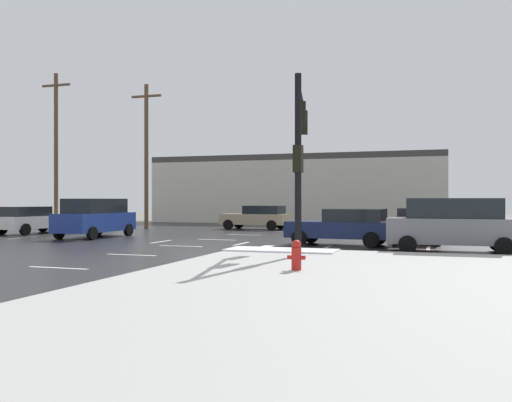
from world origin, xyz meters
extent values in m
plane|color=slate|center=(0.00, 0.00, 0.00)|extent=(120.00, 120.00, 0.00)
cube|color=#232326|center=(0.00, 0.00, 0.01)|extent=(44.00, 44.00, 0.02)
cube|color=white|center=(5.00, -4.00, 0.17)|extent=(4.00, 1.60, 0.06)
cube|color=silver|center=(0.00, -10.00, 0.02)|extent=(2.00, 0.15, 0.01)
cube|color=silver|center=(0.00, -6.00, 0.02)|extent=(2.00, 0.15, 0.01)
cube|color=silver|center=(0.00, -2.00, 0.02)|extent=(2.00, 0.15, 0.01)
cube|color=silver|center=(0.00, 2.00, 0.02)|extent=(2.00, 0.15, 0.01)
cube|color=silver|center=(0.00, 6.00, 0.02)|extent=(2.00, 0.15, 0.01)
cube|color=silver|center=(0.00, 10.00, 0.02)|extent=(2.00, 0.15, 0.01)
cube|color=silver|center=(0.00, 14.00, 0.02)|extent=(2.00, 0.15, 0.01)
cube|color=silver|center=(0.00, 18.00, 0.02)|extent=(2.00, 0.15, 0.01)
cube|color=silver|center=(-10.00, 0.00, 0.02)|extent=(0.15, 2.00, 0.01)
cube|color=silver|center=(-6.00, 0.00, 0.02)|extent=(0.15, 2.00, 0.01)
cube|color=silver|center=(-2.00, 0.00, 0.02)|extent=(0.15, 2.00, 0.01)
cube|color=silver|center=(2.00, 0.00, 0.02)|extent=(0.15, 2.00, 0.01)
cube|color=silver|center=(6.00, 0.00, 0.02)|extent=(0.15, 2.00, 0.01)
cube|color=silver|center=(10.00, 0.00, 0.02)|extent=(0.15, 2.00, 0.01)
cube|color=silver|center=(3.50, -4.00, 0.02)|extent=(0.45, 7.00, 0.01)
cylinder|color=black|center=(6.01, -5.60, 3.14)|extent=(0.22, 0.22, 6.01)
cylinder|color=black|center=(5.54, -3.25, 5.75)|extent=(1.08, 4.72, 0.14)
cube|color=black|center=(5.59, -3.48, 5.12)|extent=(0.41, 0.35, 0.95)
sphere|color=red|center=(5.56, -3.33, 5.41)|extent=(0.20, 0.20, 0.20)
cube|color=black|center=(5.17, -1.37, 5.12)|extent=(0.41, 0.35, 0.95)
sphere|color=red|center=(5.13, -1.22, 5.41)|extent=(0.20, 0.20, 0.20)
cube|color=black|center=(6.01, -5.60, 3.34)|extent=(0.28, 0.36, 0.90)
cylinder|color=red|center=(6.87, -9.21, 0.44)|extent=(0.26, 0.26, 0.60)
sphere|color=red|center=(6.87, -9.21, 0.81)|extent=(0.25, 0.25, 0.25)
cylinder|color=red|center=(6.69, -9.21, 0.47)|extent=(0.12, 0.11, 0.11)
cylinder|color=red|center=(7.05, -9.21, 0.47)|extent=(0.12, 0.11, 0.11)
cube|color=beige|center=(-1.46, 24.58, 2.64)|extent=(24.90, 8.00, 5.27)
cube|color=#3F3D3A|center=(-1.46, 24.58, 5.52)|extent=(24.90, 8.00, 0.50)
cube|color=slate|center=(10.93, -1.30, 0.82)|extent=(4.84, 2.05, 0.95)
cube|color=black|center=(10.93, -1.30, 1.67)|extent=(3.40, 1.87, 0.75)
cylinder|color=black|center=(12.54, -0.29, 0.35)|extent=(0.66, 0.23, 0.66)
cylinder|color=black|center=(12.58, -2.24, 0.35)|extent=(0.66, 0.23, 0.66)
cylinder|color=black|center=(9.27, -0.36, 0.35)|extent=(0.66, 0.23, 0.66)
cylinder|color=black|center=(9.32, -2.31, 0.35)|extent=(0.66, 0.23, 0.66)
cube|color=#B21919|center=(9.37, 3.28, 0.70)|extent=(2.06, 4.60, 0.70)
cube|color=black|center=(9.33, 3.96, 1.33)|extent=(1.80, 2.57, 0.55)
cylinder|color=black|center=(10.36, 1.81, 0.35)|extent=(0.26, 0.67, 0.66)
cylinder|color=black|center=(8.56, 1.70, 0.35)|extent=(0.26, 0.67, 0.66)
cylinder|color=black|center=(10.18, 4.86, 0.35)|extent=(0.26, 0.67, 0.66)
cylinder|color=black|center=(8.38, 4.76, 0.35)|extent=(0.26, 0.67, 0.66)
sphere|color=white|center=(10.07, 1.12, 0.70)|extent=(0.18, 0.18, 0.18)
sphere|color=white|center=(8.92, 1.05, 0.70)|extent=(0.18, 0.18, 0.18)
cube|color=#141E47|center=(6.31, 0.59, 0.70)|extent=(4.61, 2.10, 0.70)
cube|color=black|center=(6.98, 0.54, 1.33)|extent=(2.58, 1.82, 0.55)
cylinder|color=black|center=(4.72, -0.21, 0.35)|extent=(0.67, 0.26, 0.66)
cylinder|color=black|center=(4.84, 1.59, 0.35)|extent=(0.67, 0.26, 0.66)
cylinder|color=black|center=(7.77, -0.41, 0.35)|extent=(0.67, 0.26, 0.66)
cylinder|color=black|center=(7.89, 1.38, 0.35)|extent=(0.67, 0.26, 0.66)
sphere|color=white|center=(4.07, 0.16, 0.70)|extent=(0.18, 0.18, 0.18)
sphere|color=white|center=(4.15, 1.31, 0.70)|extent=(0.18, 0.18, 0.18)
cube|color=navy|center=(-6.67, 1.52, 0.82)|extent=(2.01, 4.83, 0.95)
cube|color=black|center=(-6.67, 1.52, 1.67)|extent=(1.84, 3.38, 0.75)
cylinder|color=black|center=(-7.62, 3.17, 0.35)|extent=(0.23, 0.66, 0.66)
cylinder|color=black|center=(-5.67, 3.14, 0.35)|extent=(0.23, 0.66, 0.66)
cylinder|color=black|center=(-7.67, -0.09, 0.35)|extent=(0.23, 0.66, 0.66)
cylinder|color=black|center=(-5.72, -0.12, 0.35)|extent=(0.23, 0.66, 0.66)
sphere|color=white|center=(-7.26, 3.88, 0.82)|extent=(0.18, 0.18, 0.18)
sphere|color=white|center=(-6.01, 3.87, 0.82)|extent=(0.18, 0.18, 0.18)
cube|color=#B7BABF|center=(-12.75, 8.58, 0.70)|extent=(4.66, 2.26, 0.70)
cube|color=black|center=(-12.08, 8.51, 1.33)|extent=(2.63, 1.90, 0.55)
cylinder|color=black|center=(-14.37, 7.84, 0.35)|extent=(0.68, 0.29, 0.66)
cylinder|color=black|center=(-14.18, 9.63, 0.35)|extent=(0.68, 0.29, 0.66)
cylinder|color=black|center=(-11.32, 7.52, 0.35)|extent=(0.68, 0.29, 0.66)
cylinder|color=black|center=(-11.14, 9.31, 0.35)|extent=(0.68, 0.29, 0.66)
sphere|color=white|center=(-15.00, 8.23, 0.70)|extent=(0.18, 0.18, 0.18)
sphere|color=white|center=(-14.88, 9.38, 0.70)|extent=(0.18, 0.18, 0.18)
cube|color=tan|center=(-1.33, 11.80, 0.70)|extent=(4.59, 2.04, 0.70)
cube|color=black|center=(-0.65, 11.77, 1.33)|extent=(2.56, 1.79, 0.55)
cylinder|color=black|center=(-2.90, 10.99, 0.35)|extent=(0.67, 0.25, 0.66)
cylinder|color=black|center=(-2.81, 12.78, 0.35)|extent=(0.67, 0.25, 0.66)
cylinder|color=black|center=(0.15, 10.82, 0.35)|extent=(0.67, 0.25, 0.66)
cylinder|color=black|center=(0.25, 12.62, 0.35)|extent=(0.67, 0.25, 0.66)
sphere|color=white|center=(-3.56, 11.35, 0.70)|extent=(0.18, 0.18, 0.18)
sphere|color=white|center=(-3.49, 12.50, 0.70)|extent=(0.18, 0.18, 0.18)
cube|color=white|center=(-12.04, 3.32, 0.70)|extent=(2.27, 4.67, 0.70)
cube|color=black|center=(-12.11, 2.65, 1.33)|extent=(1.91, 2.64, 0.55)
cylinder|color=black|center=(-12.77, 4.94, 0.35)|extent=(0.29, 0.68, 0.66)
cylinder|color=black|center=(-10.98, 4.75, 0.35)|extent=(0.29, 0.68, 0.66)
cylinder|color=black|center=(-13.09, 1.90, 0.35)|extent=(0.29, 0.68, 0.66)
cylinder|color=black|center=(-11.30, 1.71, 0.35)|extent=(0.29, 0.68, 0.66)
sphere|color=white|center=(-12.37, 5.57, 0.70)|extent=(0.18, 0.18, 0.18)
sphere|color=white|center=(-11.23, 5.45, 0.70)|extent=(0.18, 0.18, 0.18)
cylinder|color=brown|center=(-14.44, 8.31, 5.30)|extent=(0.28, 0.28, 10.60)
cube|color=brown|center=(-14.44, 8.31, 9.80)|extent=(2.20, 0.14, 0.14)
cylinder|color=brown|center=(-8.48, 10.04, 4.90)|extent=(0.28, 0.28, 9.81)
cube|color=brown|center=(-8.48, 10.04, 9.01)|extent=(2.20, 0.14, 0.14)
camera|label=1|loc=(10.49, -23.46, 1.99)|focal=39.18mm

